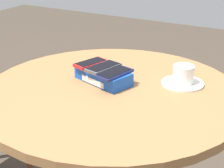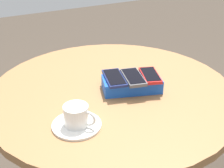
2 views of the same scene
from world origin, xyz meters
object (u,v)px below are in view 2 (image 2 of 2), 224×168
(phone_red, at_px, (150,75))
(phone_gray, at_px, (133,77))
(coffee_cup, at_px, (77,115))
(saucer, at_px, (77,125))
(phone_box, at_px, (132,84))
(phone_navy, at_px, (113,78))
(round_table, at_px, (112,120))

(phone_red, bearing_deg, phone_gray, -13.68)
(coffee_cup, bearing_deg, saucer, -51.42)
(phone_box, height_order, saucer, phone_box)
(phone_box, bearing_deg, saucer, 24.28)
(phone_box, height_order, phone_navy, phone_navy)
(round_table, bearing_deg, saucer, 38.21)
(phone_gray, bearing_deg, round_table, -37.07)
(round_table, relative_size, phone_navy, 6.17)
(saucer, bearing_deg, phone_gray, -156.87)
(phone_red, bearing_deg, phone_navy, -18.66)
(phone_navy, height_order, coffee_cup, coffee_cup)
(phone_box, relative_size, saucer, 1.52)
(round_table, relative_size, phone_red, 6.69)
(phone_box, height_order, phone_gray, phone_gray)
(saucer, height_order, coffee_cup, coffee_cup)
(saucer, xyz_separation_m, coffee_cup, (-0.00, 0.00, 0.04))
(round_table, height_order, phone_gray, phone_gray)
(saucer, bearing_deg, phone_box, -155.72)
(phone_red, bearing_deg, saucer, 16.63)
(round_table, bearing_deg, phone_box, 145.25)
(phone_gray, relative_size, coffee_cup, 1.58)
(coffee_cup, bearing_deg, phone_gray, -156.45)
(phone_navy, bearing_deg, round_table, -100.97)
(phone_box, relative_size, phone_gray, 1.58)
(phone_red, height_order, saucer, phone_red)
(phone_red, distance_m, coffee_cup, 0.35)
(coffee_cup, bearing_deg, phone_navy, -144.19)
(round_table, xyz_separation_m, phone_red, (-0.13, 0.06, 0.20))
(phone_red, bearing_deg, round_table, -26.45)
(phone_red, xyz_separation_m, phone_gray, (0.07, -0.02, 0.00))
(round_table, xyz_separation_m, phone_navy, (0.00, 0.02, 0.20))
(phone_box, relative_size, coffee_cup, 2.50)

